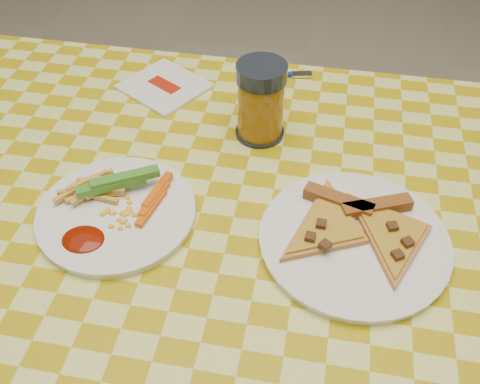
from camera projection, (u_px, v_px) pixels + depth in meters
name	position (u px, v px, depth m)	size (l,w,h in m)	color
table	(234.00, 248.00, 0.85)	(1.28, 0.88, 0.76)	silver
plate_left	(117.00, 214.00, 0.80)	(0.23, 0.23, 0.01)	white
plate_right	(354.00, 241.00, 0.76)	(0.27, 0.27, 0.01)	white
fries_veggies	(113.00, 198.00, 0.80)	(0.19, 0.17, 0.04)	gold
pizza_slices	(357.00, 227.00, 0.76)	(0.28, 0.24, 0.02)	gold
drink_glass	(261.00, 102.00, 0.89)	(0.09, 0.09, 0.14)	black
napkin	(164.00, 86.00, 1.04)	(0.19, 0.19, 0.01)	white
fork	(280.00, 75.00, 1.07)	(0.13, 0.04, 0.01)	navy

